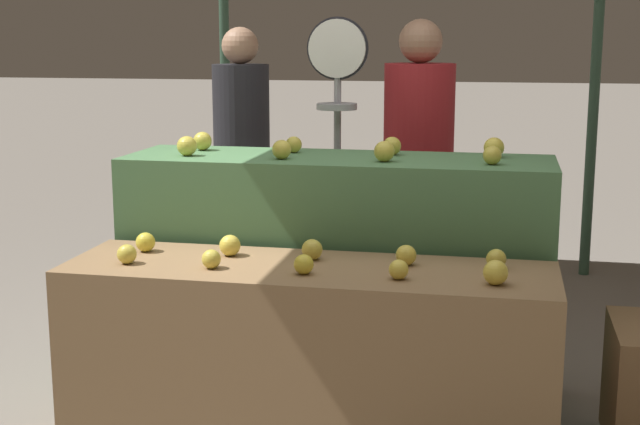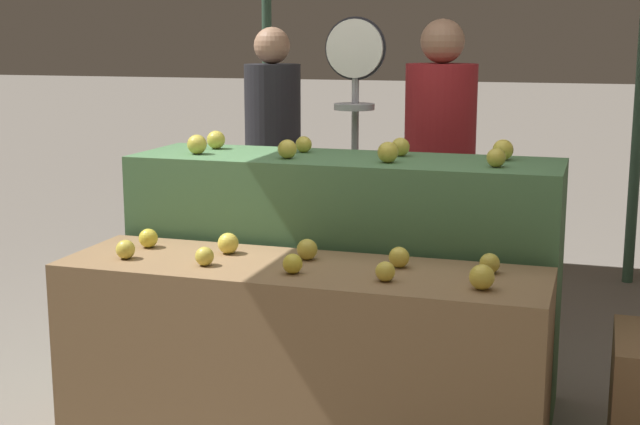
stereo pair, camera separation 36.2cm
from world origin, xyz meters
The scene contains 23 objects.
display_counter_front centered at (0.00, 0.00, 0.38)m, with size 1.86×0.55×0.76m, color olive.
display_counter_back centered at (0.00, 0.60, 0.55)m, with size 1.86×0.55×1.10m, color #4C7A4C.
apple_front_0 centered at (-0.69, -0.10, 0.80)m, with size 0.08×0.08×0.08m, color gold.
apple_front_1 centered at (-0.35, -0.10, 0.79)m, with size 0.07×0.07×0.07m, color gold.
apple_front_2 centered at (0.01, -0.11, 0.80)m, with size 0.07×0.07×0.07m, color gold.
apple_front_3 centered at (0.36, -0.11, 0.79)m, with size 0.07×0.07×0.07m, color yellow.
apple_front_4 centered at (0.70, -0.11, 0.80)m, with size 0.09×0.09×0.09m, color yellow.
apple_front_5 centered at (-0.69, 0.10, 0.80)m, with size 0.08×0.08×0.08m, color gold.
apple_front_6 centered at (-0.34, 0.10, 0.80)m, with size 0.08×0.08×0.08m, color yellow.
apple_front_7 centered at (-0.01, 0.11, 0.80)m, with size 0.08×0.08×0.08m, color gold.
apple_front_8 centered at (0.36, 0.10, 0.80)m, with size 0.08×0.08×0.08m, color yellow.
apple_front_9 centered at (0.70, 0.11, 0.80)m, with size 0.08×0.08×0.08m, color gold.
apple_back_0 centered at (-0.65, 0.50, 1.14)m, with size 0.09×0.09×0.09m, color gold.
apple_back_1 centered at (-0.22, 0.48, 1.14)m, with size 0.08×0.08×0.08m, color gold.
apple_back_2 centered at (0.22, 0.49, 1.14)m, with size 0.09×0.09×0.09m, color gold.
apple_back_3 centered at (0.66, 0.50, 1.14)m, with size 0.08×0.08×0.08m, color gold.
apple_back_4 centered at (-0.65, 0.70, 1.14)m, with size 0.09×0.09×0.09m, color gold.
apple_back_5 centered at (-0.22, 0.70, 1.13)m, with size 0.07×0.07×0.07m, color gold.
apple_back_6 centered at (0.22, 0.71, 1.14)m, with size 0.08×0.08×0.08m, color gold.
apple_back_7 centered at (0.67, 0.71, 1.14)m, with size 0.09×0.09×0.09m, color yellow.
produce_scale centered at (-0.11, 1.15, 1.26)m, with size 0.30×0.20×1.71m.
person_vendor_at_scale centered at (0.27, 1.43, 0.98)m, with size 0.44×0.44×1.70m.
person_customer_left centered at (-0.85, 1.99, 0.97)m, with size 0.46×0.46×1.67m.
Camera 2 is at (1.06, -3.09, 1.61)m, focal length 50.00 mm.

